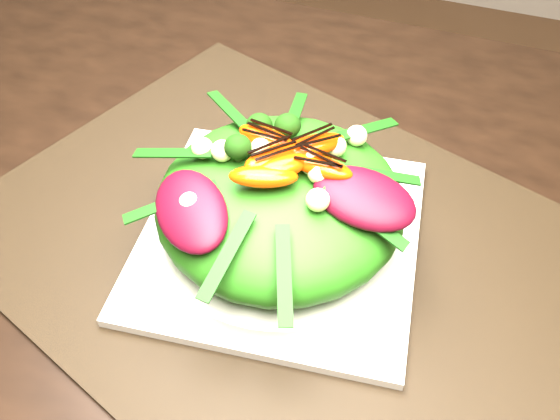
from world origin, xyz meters
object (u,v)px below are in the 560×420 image
(dining_table, at_px, (20,191))
(placemat, at_px, (280,241))
(plate_base, at_px, (280,236))
(salad_bowl, at_px, (280,227))
(orange_segment, at_px, (264,147))
(lettuce_mound, at_px, (280,201))

(dining_table, bearing_deg, placemat, 2.90)
(dining_table, distance_m, placemat, 0.30)
(plate_base, bearing_deg, placemat, -90.00)
(dining_table, xyz_separation_m, salad_bowl, (0.30, 0.01, 0.04))
(orange_segment, bearing_deg, dining_table, -173.76)
(dining_table, height_order, plate_base, dining_table)
(placemat, bearing_deg, plate_base, 90.00)
(dining_table, xyz_separation_m, orange_segment, (0.27, 0.03, 0.12))
(dining_table, bearing_deg, plate_base, 2.90)
(salad_bowl, bearing_deg, dining_table, -177.10)
(placemat, height_order, orange_segment, orange_segment)
(placemat, relative_size, plate_base, 2.21)
(lettuce_mound, height_order, orange_segment, orange_segment)
(placemat, height_order, lettuce_mound, lettuce_mound)
(lettuce_mound, bearing_deg, placemat, -90.00)
(placemat, xyz_separation_m, salad_bowl, (0.00, 0.00, 0.02))
(salad_bowl, bearing_deg, orange_segment, 143.41)
(placemat, xyz_separation_m, orange_segment, (-0.02, 0.02, 0.10))
(dining_table, xyz_separation_m, plate_base, (0.30, 0.01, 0.03))
(dining_table, distance_m, orange_segment, 0.30)
(plate_base, xyz_separation_m, lettuce_mound, (0.00, 0.00, 0.05))
(plate_base, xyz_separation_m, orange_segment, (-0.02, 0.02, 0.09))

